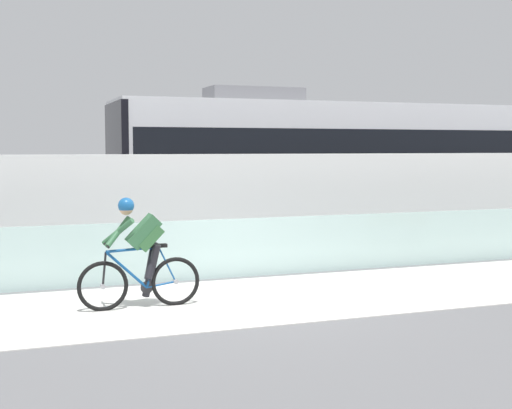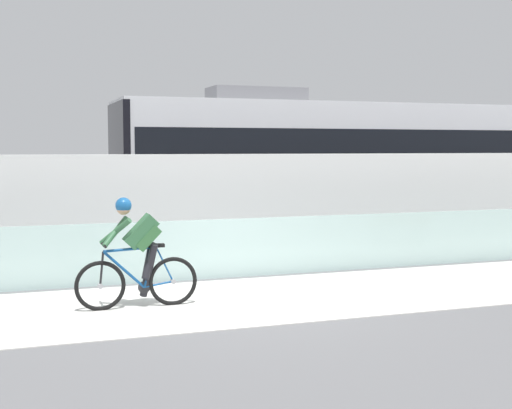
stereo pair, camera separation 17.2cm
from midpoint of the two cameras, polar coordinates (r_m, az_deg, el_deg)
ground_plane at (r=10.70m, az=-1.61°, el=-7.83°), size 200.00×200.00×0.00m
bike_path_deck at (r=10.70m, az=-1.61°, el=-7.79°), size 32.00×3.20×0.01m
glass_parapet at (r=12.35m, az=-4.35°, el=-3.67°), size 32.00×0.05×1.05m
concrete_barrier_wall at (r=14.01m, az=-6.36°, el=-0.37°), size 32.00×0.36×2.18m
tram_rail_near at (r=16.54m, az=-8.37°, el=-3.40°), size 32.00×0.08×0.01m
tram_rail_far at (r=17.94m, az=-9.31°, el=-2.78°), size 32.00×0.08×0.01m
tram at (r=18.55m, az=5.29°, el=3.36°), size 11.06×2.54×3.81m
cyclist_on_bike at (r=10.18m, az=-9.93°, el=-4.06°), size 1.77×0.58×1.61m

